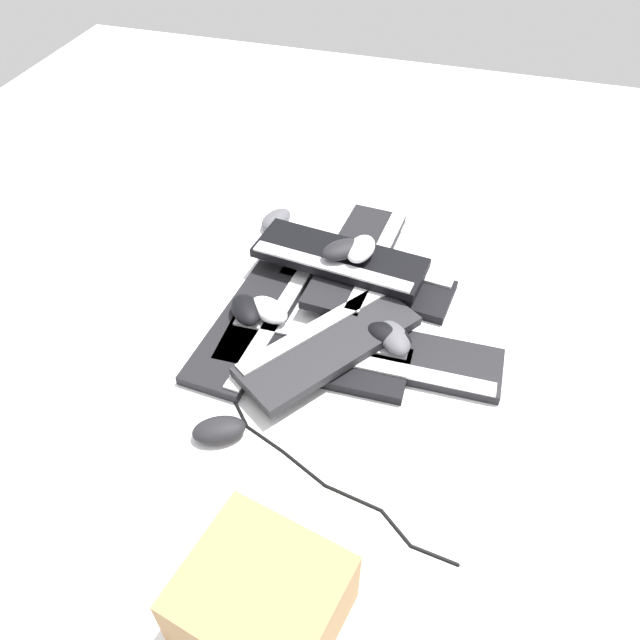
{
  "coord_description": "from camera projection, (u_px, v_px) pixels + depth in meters",
  "views": [
    {
      "loc": [
        0.3,
        -1.06,
        1.08
      ],
      "look_at": [
        -0.0,
        -0.05,
        0.04
      ],
      "focal_mm": 35.0,
      "sensor_mm": 36.0,
      "label": 1
    }
  ],
  "objects": [
    {
      "name": "keyboard_2",
      "position": [
        251.0,
        324.0,
        1.51
      ],
      "size": [
        0.18,
        0.45,
        0.03
      ],
      "color": "black",
      "rests_on": "ground"
    },
    {
      "name": "mouse_2",
      "position": [
        276.0,
        219.0,
        1.8
      ],
      "size": [
        0.1,
        0.12,
        0.04
      ],
      "primitive_type": "ellipsoid",
      "rotation": [
        0.0,
        0.0,
        1.27
      ],
      "color": "#4C4C51",
      "rests_on": "ground"
    },
    {
      "name": "keyboard_4",
      "position": [
        357.0,
        258.0,
        1.64
      ],
      "size": [
        0.18,
        0.45,
        0.03
      ],
      "color": "black",
      "rests_on": "keyboard_1"
    },
    {
      "name": "mouse_3",
      "position": [
        394.0,
        338.0,
        1.42
      ],
      "size": [
        0.12,
        0.13,
        0.04
      ],
      "primitive_type": "ellipsoid",
      "rotation": [
        0.0,
        0.0,
        5.32
      ],
      "color": "#4C4C51",
      "rests_on": "keyboard_0"
    },
    {
      "name": "cable_0",
      "position": [
        327.0,
        479.0,
        1.21
      ],
      "size": [
        0.53,
        0.24,
        0.01
      ],
      "color": "black",
      "rests_on": "ground"
    },
    {
      "name": "mouse_0",
      "position": [
        219.0,
        430.0,
        1.28
      ],
      "size": [
        0.13,
        0.11,
        0.04
      ],
      "primitive_type": "ellipsoid",
      "rotation": [
        0.0,
        0.0,
        3.62
      ],
      "color": "black",
      "rests_on": "ground"
    },
    {
      "name": "keyboard_1",
      "position": [
        368.0,
        279.0,
        1.62
      ],
      "size": [
        0.45,
        0.2,
        0.03
      ],
      "color": "black",
      "rests_on": "ground"
    },
    {
      "name": "ground_plane",
      "position": [
        326.0,
        318.0,
        1.54
      ],
      "size": [
        3.2,
        3.2,
        0.0
      ],
      "primitive_type": "plane",
      "color": "white"
    },
    {
      "name": "mouse_6",
      "position": [
        342.0,
        249.0,
        1.56
      ],
      "size": [
        0.12,
        0.12,
        0.04
      ],
      "primitive_type": "ellipsoid",
      "rotation": [
        0.0,
        0.0,
        0.78
      ],
      "color": "black",
      "rests_on": "keyboard_6"
    },
    {
      "name": "mouse_5",
      "position": [
        269.0,
        310.0,
        1.49
      ],
      "size": [
        0.13,
        0.11,
        0.04
      ],
      "primitive_type": "ellipsoid",
      "rotation": [
        0.0,
        0.0,
        5.79
      ],
      "color": "silver",
      "rests_on": "keyboard_2"
    },
    {
      "name": "mouse_7",
      "position": [
        389.0,
        335.0,
        1.43
      ],
      "size": [
        0.12,
        0.09,
        0.04
      ],
      "primitive_type": "ellipsoid",
      "rotation": [
        0.0,
        0.0,
        2.88
      ],
      "color": "black",
      "rests_on": "keyboard_0"
    },
    {
      "name": "keyboard_5",
      "position": [
        329.0,
        345.0,
        1.42
      ],
      "size": [
        0.37,
        0.45,
        0.03
      ],
      "color": "#232326",
      "rests_on": "keyboard_3"
    },
    {
      "name": "keyboard_0",
      "position": [
        404.0,
        357.0,
        1.43
      ],
      "size": [
        0.44,
        0.16,
        0.03
      ],
      "color": "black",
      "rests_on": "ground"
    },
    {
      "name": "mouse_1",
      "position": [
        361.0,
        249.0,
        1.56
      ],
      "size": [
        0.08,
        0.12,
        0.04
      ],
      "primitive_type": "ellipsoid",
      "rotation": [
        0.0,
        0.0,
        1.47
      ],
      "color": "#B7B7BC",
      "rests_on": "keyboard_6"
    },
    {
      "name": "cardboard_box",
      "position": [
        262.0,
        601.0,
        0.98
      ],
      "size": [
        0.28,
        0.26,
        0.15
      ],
      "primitive_type": "cube",
      "rotation": [
        0.0,
        0.0,
        1.36
      ],
      "color": "#9E774C",
      "rests_on": "ground"
    },
    {
      "name": "keyboard_3",
      "position": [
        313.0,
        356.0,
        1.43
      ],
      "size": [
        0.44,
        0.16,
        0.03
      ],
      "color": "black",
      "rests_on": "ground"
    },
    {
      "name": "keyboard_6",
      "position": [
        339.0,
        258.0,
        1.59
      ],
      "size": [
        0.45,
        0.2,
        0.03
      ],
      "color": "black",
      "rests_on": "keyboard_4"
    },
    {
      "name": "mouse_4",
      "position": [
        246.0,
        310.0,
        1.49
      ],
      "size": [
        0.12,
        0.13,
        0.04
      ],
      "primitive_type": "ellipsoid",
      "rotation": [
        0.0,
        0.0,
        2.25
      ],
      "color": "black",
      "rests_on": "keyboard_2"
    }
  ]
}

